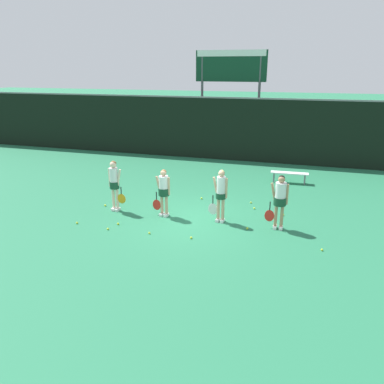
{
  "coord_description": "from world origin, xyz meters",
  "views": [
    {
      "loc": [
        3.4,
        -11.2,
        4.87
      ],
      "look_at": [
        -0.0,
        0.04,
        0.95
      ],
      "focal_mm": 35.0,
      "sensor_mm": 36.0,
      "label": 1
    }
  ],
  "objects_px": {
    "tennis_ball_11": "(105,205)",
    "scoreboard": "(231,74)",
    "player_3": "(280,198)",
    "tennis_ball_7": "(191,238)",
    "tennis_ball_1": "(322,250)",
    "tennis_ball_4": "(251,203)",
    "tennis_ball_2": "(118,224)",
    "tennis_ball_5": "(202,198)",
    "tennis_ball_8": "(254,208)",
    "tennis_ball_10": "(108,229)",
    "bench_courtside": "(289,174)",
    "tennis_ball_9": "(77,223)",
    "tennis_ball_3": "(283,215)",
    "tennis_ball_0": "(247,228)",
    "tennis_ball_6": "(149,233)",
    "player_0": "(114,181)",
    "player_1": "(164,189)",
    "player_2": "(221,192)"
  },
  "relations": [
    {
      "from": "tennis_ball_11",
      "to": "scoreboard",
      "type": "bearing_deg",
      "value": 74.85
    },
    {
      "from": "player_3",
      "to": "tennis_ball_7",
      "type": "xyz_separation_m",
      "value": [
        -2.41,
        -1.53,
        -1.01
      ]
    },
    {
      "from": "player_3",
      "to": "tennis_ball_1",
      "type": "height_order",
      "value": "player_3"
    },
    {
      "from": "tennis_ball_7",
      "to": "tennis_ball_4",
      "type": "bearing_deg",
      "value": 70.61
    },
    {
      "from": "tennis_ball_2",
      "to": "tennis_ball_5",
      "type": "xyz_separation_m",
      "value": [
        1.94,
        3.19,
        0.0
      ]
    },
    {
      "from": "tennis_ball_5",
      "to": "tennis_ball_4",
      "type": "bearing_deg",
      "value": 2.5
    },
    {
      "from": "tennis_ball_1",
      "to": "tennis_ball_8",
      "type": "relative_size",
      "value": 0.96
    },
    {
      "from": "tennis_ball_10",
      "to": "player_3",
      "type": "bearing_deg",
      "value": 18.16
    },
    {
      "from": "tennis_ball_1",
      "to": "tennis_ball_5",
      "type": "relative_size",
      "value": 0.92
    },
    {
      "from": "tennis_ball_1",
      "to": "tennis_ball_4",
      "type": "height_order",
      "value": "tennis_ball_4"
    },
    {
      "from": "player_3",
      "to": "tennis_ball_7",
      "type": "distance_m",
      "value": 3.03
    },
    {
      "from": "scoreboard",
      "to": "tennis_ball_2",
      "type": "distance_m",
      "value": 12.03
    },
    {
      "from": "player_3",
      "to": "tennis_ball_2",
      "type": "distance_m",
      "value": 5.24
    },
    {
      "from": "tennis_ball_8",
      "to": "tennis_ball_11",
      "type": "height_order",
      "value": "tennis_ball_11"
    },
    {
      "from": "tennis_ball_2",
      "to": "tennis_ball_8",
      "type": "relative_size",
      "value": 1.04
    },
    {
      "from": "scoreboard",
      "to": "bench_courtside",
      "type": "bearing_deg",
      "value": -51.59
    },
    {
      "from": "bench_courtside",
      "to": "tennis_ball_8",
      "type": "height_order",
      "value": "bench_courtside"
    },
    {
      "from": "tennis_ball_2",
      "to": "tennis_ball_7",
      "type": "bearing_deg",
      "value": -6.82
    },
    {
      "from": "tennis_ball_2",
      "to": "tennis_ball_9",
      "type": "relative_size",
      "value": 1.0
    },
    {
      "from": "player_3",
      "to": "tennis_ball_10",
      "type": "xyz_separation_m",
      "value": [
        -5.12,
        -1.68,
        -1.01
      ]
    },
    {
      "from": "tennis_ball_9",
      "to": "tennis_ball_4",
      "type": "bearing_deg",
      "value": 34.84
    },
    {
      "from": "tennis_ball_5",
      "to": "tennis_ball_8",
      "type": "xyz_separation_m",
      "value": [
        2.11,
        -0.49,
        -0.0
      ]
    },
    {
      "from": "tennis_ball_3",
      "to": "tennis_ball_5",
      "type": "height_order",
      "value": "tennis_ball_5"
    },
    {
      "from": "tennis_ball_0",
      "to": "tennis_ball_3",
      "type": "distance_m",
      "value": 1.82
    },
    {
      "from": "tennis_ball_6",
      "to": "tennis_ball_7",
      "type": "bearing_deg",
      "value": 2.35
    },
    {
      "from": "scoreboard",
      "to": "player_0",
      "type": "distance_m",
      "value": 10.69
    },
    {
      "from": "bench_courtside",
      "to": "tennis_ball_3",
      "type": "distance_m",
      "value": 4.07
    },
    {
      "from": "tennis_ball_5",
      "to": "tennis_ball_1",
      "type": "bearing_deg",
      "value": -36.05
    },
    {
      "from": "tennis_ball_1",
      "to": "tennis_ball_4",
      "type": "bearing_deg",
      "value": 127.04
    },
    {
      "from": "tennis_ball_1",
      "to": "tennis_ball_3",
      "type": "relative_size",
      "value": 0.95
    },
    {
      "from": "scoreboard",
      "to": "tennis_ball_3",
      "type": "xyz_separation_m",
      "value": [
        3.73,
        -8.72,
        -4.47
      ]
    },
    {
      "from": "player_1",
      "to": "player_2",
      "type": "xyz_separation_m",
      "value": [
        1.96,
        0.07,
        0.07
      ]
    },
    {
      "from": "player_0",
      "to": "tennis_ball_9",
      "type": "bearing_deg",
      "value": -109.88
    },
    {
      "from": "player_0",
      "to": "tennis_ball_4",
      "type": "height_order",
      "value": "player_0"
    },
    {
      "from": "player_0",
      "to": "player_3",
      "type": "height_order",
      "value": "player_0"
    },
    {
      "from": "tennis_ball_6",
      "to": "tennis_ball_8",
      "type": "height_order",
      "value": "tennis_ball_8"
    },
    {
      "from": "player_0",
      "to": "tennis_ball_9",
      "type": "height_order",
      "value": "player_0"
    },
    {
      "from": "bench_courtside",
      "to": "player_2",
      "type": "relative_size",
      "value": 0.92
    },
    {
      "from": "tennis_ball_1",
      "to": "tennis_ball_7",
      "type": "relative_size",
      "value": 0.96
    },
    {
      "from": "player_2",
      "to": "scoreboard",
      "type": "bearing_deg",
      "value": 104.19
    },
    {
      "from": "player_1",
      "to": "tennis_ball_9",
      "type": "distance_m",
      "value": 3.05
    },
    {
      "from": "scoreboard",
      "to": "player_3",
      "type": "relative_size",
      "value": 3.29
    },
    {
      "from": "scoreboard",
      "to": "tennis_ball_0",
      "type": "distance_m",
      "value": 11.49
    },
    {
      "from": "tennis_ball_1",
      "to": "tennis_ball_7",
      "type": "distance_m",
      "value": 3.74
    },
    {
      "from": "tennis_ball_3",
      "to": "tennis_ball_11",
      "type": "distance_m",
      "value": 6.43
    },
    {
      "from": "player_2",
      "to": "tennis_ball_10",
      "type": "xyz_separation_m",
      "value": [
        -3.23,
        -1.71,
        -1.0
      ]
    },
    {
      "from": "tennis_ball_10",
      "to": "player_1",
      "type": "bearing_deg",
      "value": 52.28
    },
    {
      "from": "player_0",
      "to": "tennis_ball_3",
      "type": "height_order",
      "value": "player_0"
    },
    {
      "from": "tennis_ball_0",
      "to": "tennis_ball_9",
      "type": "distance_m",
      "value": 5.54
    },
    {
      "from": "player_3",
      "to": "tennis_ball_9",
      "type": "height_order",
      "value": "player_3"
    }
  ]
}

